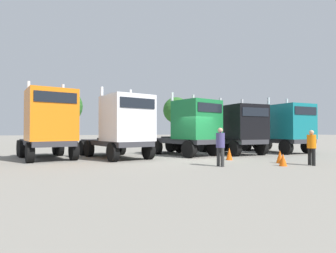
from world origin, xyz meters
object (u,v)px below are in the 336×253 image
(semi_truck_black, at_px, (237,129))
(visitor_in_hivis, at_px, (312,145))
(semi_truck_white, at_px, (123,126))
(visitor_with_camera, at_px, (220,144))
(traffic_cone_near, at_px, (229,154))
(traffic_cone_mid, at_px, (283,160))
(semi_truck_green, at_px, (190,127))
(semi_truck_orange, at_px, (49,124))
(traffic_cone_far, at_px, (280,157))
(semi_truck_teal, at_px, (284,128))

(semi_truck_black, bearing_deg, visitor_in_hivis, -5.46)
(semi_truck_white, height_order, visitor_in_hivis, semi_truck_white)
(visitor_with_camera, bearing_deg, visitor_in_hivis, -25.42)
(semi_truck_white, relative_size, traffic_cone_near, 9.22)
(traffic_cone_mid, bearing_deg, semi_truck_black, 73.17)
(semi_truck_white, distance_m, semi_truck_green, 4.62)
(semi_truck_white, xyz_separation_m, visitor_in_hivis, (7.70, -6.28, -0.94))
(visitor_in_hivis, relative_size, visitor_with_camera, 0.94)
(semi_truck_green, distance_m, semi_truck_black, 3.53)
(semi_truck_orange, height_order, traffic_cone_mid, semi_truck_orange)
(semi_truck_white, distance_m, visitor_in_hivis, 9.98)
(semi_truck_green, height_order, traffic_cone_mid, semi_truck_green)
(visitor_in_hivis, relative_size, traffic_cone_mid, 2.90)
(visitor_in_hivis, bearing_deg, semi_truck_black, -80.89)
(semi_truck_green, xyz_separation_m, visitor_in_hivis, (3.10, -6.66, -0.91))
(visitor_with_camera, bearing_deg, traffic_cone_far, -8.82)
(semi_truck_green, relative_size, visitor_with_camera, 3.48)
(semi_truck_green, bearing_deg, semi_truck_teal, 69.99)
(semi_truck_black, xyz_separation_m, semi_truck_teal, (3.99, -0.29, 0.06))
(semi_truck_teal, bearing_deg, semi_truck_white, -93.45)
(visitor_in_hivis, bearing_deg, traffic_cone_mid, 0.60)
(semi_truck_orange, distance_m, semi_truck_green, 8.60)
(visitor_in_hivis, height_order, traffic_cone_mid, visitor_in_hivis)
(semi_truck_orange, relative_size, semi_truck_green, 0.99)
(traffic_cone_near, bearing_deg, traffic_cone_far, -55.76)
(traffic_cone_near, xyz_separation_m, traffic_cone_mid, (0.79, -3.17, -0.05))
(visitor_with_camera, bearing_deg, semi_truck_black, 39.44)
(semi_truck_teal, distance_m, traffic_cone_near, 7.32)
(traffic_cone_near, bearing_deg, semi_truck_teal, 22.18)
(visitor_with_camera, relative_size, traffic_cone_mid, 3.08)
(visitor_with_camera, distance_m, traffic_cone_far, 3.58)
(semi_truck_green, height_order, visitor_with_camera, semi_truck_green)
(semi_truck_black, bearing_deg, traffic_cone_near, -43.29)
(semi_truck_white, height_order, traffic_cone_mid, semi_truck_white)
(semi_truck_green, distance_m, visitor_with_camera, 5.59)
(semi_truck_teal, relative_size, traffic_cone_far, 9.84)
(semi_truck_orange, xyz_separation_m, semi_truck_black, (12.10, -0.80, -0.29))
(semi_truck_black, bearing_deg, traffic_cone_mid, -18.58)
(semi_truck_white, xyz_separation_m, semi_truck_black, (8.12, 0.21, -0.15))
(semi_truck_white, relative_size, semi_truck_green, 1.02)
(traffic_cone_near, bearing_deg, visitor_in_hivis, -57.31)
(semi_truck_teal, height_order, traffic_cone_mid, semi_truck_teal)
(semi_truck_orange, xyz_separation_m, traffic_cone_mid, (10.23, -6.98, -1.75))
(semi_truck_black, bearing_deg, visitor_with_camera, -43.45)
(visitor_in_hivis, xyz_separation_m, traffic_cone_far, (-0.72, 1.26, -0.64))
(semi_truck_orange, distance_m, semi_truck_teal, 16.12)
(visitor_in_hivis, distance_m, visitor_with_camera, 4.42)
(visitor_in_hivis, distance_m, traffic_cone_near, 4.19)
(semi_truck_orange, bearing_deg, traffic_cone_mid, 43.28)
(semi_truck_green, relative_size, semi_truck_black, 0.96)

